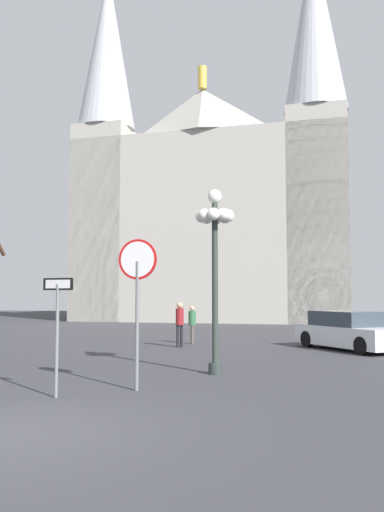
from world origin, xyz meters
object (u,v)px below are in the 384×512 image
(cathedral, at_px, (215,210))
(pedestrian_standing, at_px, (180,320))
(parked_car_near_white, at_px, (349,332))
(pedestrian_walking, at_px, (192,321))
(stop_sign, at_px, (137,282))
(one_way_arrow_sign, at_px, (57,320))
(street_lamp, at_px, (215,241))

(cathedral, height_order, pedestrian_standing, cathedral)
(parked_car_near_white, xyz_separation_m, pedestrian_standing, (-6.52, -0.08, 0.40))
(cathedral, bearing_deg, pedestrian_walking, -86.00)
(stop_sign, distance_m, parked_car_near_white, 11.21)
(one_way_arrow_sign, bearing_deg, parked_car_near_white, 55.94)
(street_lamp, relative_size, pedestrian_standing, 2.74)
(street_lamp, distance_m, pedestrian_standing, 7.56)
(parked_car_near_white, bearing_deg, stop_sign, -121.04)
(cathedral, distance_m, pedestrian_walking, 23.61)
(one_way_arrow_sign, distance_m, pedestrian_standing, 10.46)
(one_way_arrow_sign, relative_size, street_lamp, 0.49)
(cathedral, xyz_separation_m, parked_car_near_white, (7.78, -23.37, -8.71))
(cathedral, xyz_separation_m, pedestrian_walking, (1.54, -22.00, -8.43))
(parked_car_near_white, bearing_deg, pedestrian_standing, -179.26)
(cathedral, xyz_separation_m, one_way_arrow_sign, (0.68, -33.88, -7.84))
(cathedral, distance_m, street_lamp, 31.03)
(stop_sign, height_order, street_lamp, street_lamp)
(street_lamp, xyz_separation_m, parked_car_near_white, (4.31, 6.90, -2.81))
(street_lamp, height_order, pedestrian_walking, street_lamp)
(cathedral, height_order, street_lamp, cathedral)
(stop_sign, distance_m, pedestrian_standing, 9.53)
(street_lamp, bearing_deg, parked_car_near_white, 58.03)
(parked_car_near_white, xyz_separation_m, pedestrian_walking, (-6.24, 1.37, 0.28))
(stop_sign, height_order, pedestrian_standing, stop_sign)
(pedestrian_standing, bearing_deg, parked_car_near_white, 0.74)
(cathedral, relative_size, one_way_arrow_sign, 12.95)
(stop_sign, xyz_separation_m, pedestrian_walking, (-0.53, 10.87, -1.38))
(street_lamp, xyz_separation_m, pedestrian_walking, (-1.94, 8.27, -2.53))
(stop_sign, relative_size, street_lamp, 0.67)
(cathedral, bearing_deg, one_way_arrow_sign, -88.86)
(street_lamp, bearing_deg, one_way_arrow_sign, -127.78)
(one_way_arrow_sign, height_order, parked_car_near_white, one_way_arrow_sign)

